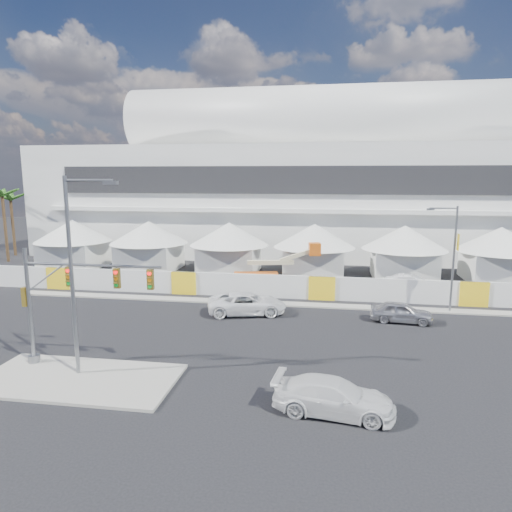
% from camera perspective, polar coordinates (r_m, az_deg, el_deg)
% --- Properties ---
extents(ground, '(160.00, 160.00, 0.00)m').
position_cam_1_polar(ground, '(26.10, -6.05, -13.33)').
color(ground, black).
rests_on(ground, ground).
extents(median_island, '(10.00, 5.00, 0.15)m').
position_cam_1_polar(median_island, '(25.74, -21.32, -14.16)').
color(median_island, gray).
rests_on(median_island, ground).
extents(far_curb, '(80.00, 1.20, 0.12)m').
position_cam_1_polar(far_curb, '(39.47, 29.04, -6.33)').
color(far_curb, gray).
rests_on(far_curb, ground).
extents(stadium, '(80.00, 24.80, 21.98)m').
position_cam_1_polar(stadium, '(64.65, 11.26, 9.08)').
color(stadium, silver).
rests_on(stadium, ground).
extents(tent_row, '(53.40, 8.40, 5.40)m').
position_cam_1_polar(tent_row, '(48.00, 1.91, 1.44)').
color(tent_row, silver).
rests_on(tent_row, ground).
extents(hoarding_fence, '(70.00, 0.25, 2.00)m').
position_cam_1_polar(hoarding_fence, '(38.74, 8.23, -4.00)').
color(hoarding_fence, silver).
rests_on(hoarding_fence, ground).
extents(palm_cluster, '(10.60, 10.60, 8.55)m').
position_cam_1_polar(palm_cluster, '(66.09, -28.21, 5.87)').
color(palm_cluster, '#47331E').
rests_on(palm_cluster, ground).
extents(sedan_silver, '(2.14, 4.47, 1.47)m').
position_cam_1_polar(sedan_silver, '(34.30, 17.70, -6.69)').
color(sedan_silver, '#A2A2A6').
rests_on(sedan_silver, ground).
extents(pickup_curb, '(4.01, 6.35, 1.63)m').
position_cam_1_polar(pickup_curb, '(34.54, -1.15, -5.94)').
color(pickup_curb, white).
rests_on(pickup_curb, ground).
extents(pickup_near, '(2.75, 5.54, 1.55)m').
position_cam_1_polar(pickup_near, '(21.18, 9.68, -16.94)').
color(pickup_near, silver).
rests_on(pickup_near, ground).
extents(lot_car_a, '(2.41, 4.81, 1.52)m').
position_cam_1_polar(lot_car_a, '(43.41, 18.86, -3.24)').
color(lot_car_a, silver).
rests_on(lot_car_a, ground).
extents(traffic_mast, '(7.91, 0.62, 6.38)m').
position_cam_1_polar(traffic_mast, '(26.58, -23.27, -5.21)').
color(traffic_mast, gray).
rests_on(traffic_mast, median_island).
extents(streetlight_median, '(2.81, 0.28, 10.17)m').
position_cam_1_polar(streetlight_median, '(24.54, -21.62, -0.86)').
color(streetlight_median, slate).
rests_on(streetlight_median, median_island).
extents(streetlight_curb, '(2.40, 0.54, 8.12)m').
position_cam_1_polar(streetlight_curb, '(37.19, 23.26, 0.54)').
color(streetlight_curb, slate).
rests_on(streetlight_curb, ground).
extents(boom_lift, '(8.28, 2.55, 4.12)m').
position_cam_1_polar(boom_lift, '(42.77, 1.02, -2.41)').
color(boom_lift, '#D45B13').
rests_on(boom_lift, ground).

